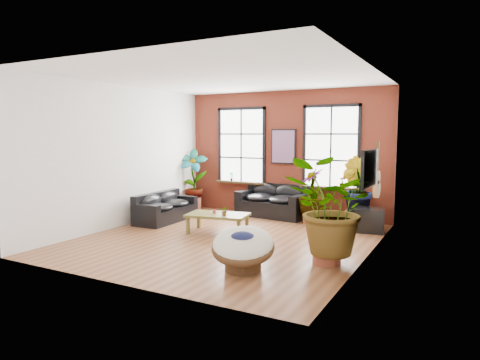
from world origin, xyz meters
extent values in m
cube|color=brown|center=(0.00, 0.00, -0.01)|extent=(6.00, 6.50, 0.02)
cube|color=white|center=(0.00, 0.00, 3.51)|extent=(6.00, 6.50, 0.02)
cube|color=#5B1F15|center=(0.00, 3.26, 1.75)|extent=(6.00, 0.02, 3.50)
cube|color=silver|center=(0.00, -3.26, 1.75)|extent=(6.00, 0.02, 3.50)
cube|color=silver|center=(-3.01, 0.00, 1.75)|extent=(0.02, 6.50, 3.50)
cube|color=silver|center=(3.01, 0.00, 1.75)|extent=(0.02, 6.50, 3.50)
cube|color=white|center=(-1.35, 3.20, 1.95)|extent=(1.40, 0.02, 2.10)
cube|color=#2F1F0D|center=(-1.35, 3.13, 0.87)|extent=(1.60, 0.22, 0.06)
cube|color=white|center=(1.35, 3.20, 1.95)|extent=(1.40, 0.02, 2.10)
cube|color=#2F1F0D|center=(1.35, 3.13, 0.87)|extent=(1.60, 0.22, 0.06)
cube|color=black|center=(-0.18, 2.86, 0.22)|extent=(2.05, 1.16, 0.44)
cube|color=black|center=(-0.14, 3.22, 0.67)|extent=(1.97, 0.45, 0.45)
cube|color=black|center=(-1.04, 2.96, 0.56)|extent=(0.34, 0.97, 0.23)
cube|color=black|center=(0.67, 2.77, 0.56)|extent=(0.34, 0.97, 0.23)
ellipsoid|color=black|center=(-0.56, 2.85, 0.51)|extent=(0.90, 0.88, 0.25)
ellipsoid|color=black|center=(-0.53, 3.12, 0.67)|extent=(0.84, 0.34, 0.44)
ellipsoid|color=black|center=(0.18, 2.77, 0.51)|extent=(0.90, 0.88, 0.25)
ellipsoid|color=black|center=(0.21, 3.04, 0.67)|extent=(0.84, 0.34, 0.44)
cube|color=black|center=(-2.40, 0.94, 0.19)|extent=(0.88, 1.93, 0.37)
cube|color=black|center=(-2.71, 0.93, 0.56)|extent=(0.27, 1.91, 0.38)
cube|color=black|center=(-2.37, 0.09, 0.47)|extent=(0.80, 0.23, 0.19)
cube|color=black|center=(-2.44, 1.79, 0.47)|extent=(0.80, 0.23, 0.19)
ellipsoid|color=black|center=(-2.34, 0.56, 0.42)|extent=(0.70, 0.86, 0.21)
ellipsoid|color=black|center=(-2.57, 0.55, 0.56)|extent=(0.25, 0.84, 0.37)
ellipsoid|color=black|center=(-2.38, 1.32, 0.42)|extent=(0.70, 0.86, 0.21)
ellipsoid|color=black|center=(-2.61, 1.31, 0.56)|extent=(0.25, 0.84, 0.37)
cube|color=brown|center=(-0.50, 0.43, 0.42)|extent=(1.52, 1.04, 0.06)
cube|color=#2F1F0D|center=(-0.47, 0.29, 0.45)|extent=(1.37, 0.27, 0.00)
cube|color=#2F1F0D|center=(-0.52, 0.56, 0.45)|extent=(1.37, 0.27, 0.00)
cube|color=brown|center=(-1.05, 0.00, 0.19)|extent=(0.08, 0.08, 0.39)
cube|color=brown|center=(0.17, 0.23, 0.19)|extent=(0.08, 0.08, 0.39)
cube|color=brown|center=(-1.16, 0.62, 0.19)|extent=(0.08, 0.08, 0.39)
cube|color=brown|center=(0.05, 0.85, 0.19)|extent=(0.08, 0.08, 0.39)
cylinder|color=#BC2F3A|center=(-0.60, 0.46, 0.49)|extent=(0.09, 0.09, 0.09)
cylinder|color=#4D321B|center=(1.33, -1.78, 0.12)|extent=(0.78, 0.78, 0.25)
torus|color=#4D321B|center=(1.33, -1.78, 0.41)|extent=(1.36, 1.36, 0.48)
ellipsoid|color=silver|center=(1.33, -1.78, 0.47)|extent=(1.33, 1.36, 0.66)
ellipsoid|color=#151A42|center=(1.35, -1.82, 0.59)|extent=(0.50, 0.45, 0.18)
cube|color=black|center=(0.00, 3.19, 1.95)|extent=(0.74, 0.04, 0.98)
cube|color=#0C7F8C|center=(0.00, 3.16, 1.95)|extent=(0.66, 0.02, 0.90)
cube|color=black|center=(2.95, 0.30, 1.65)|extent=(0.06, 1.25, 0.72)
cube|color=black|center=(2.92, 0.30, 1.65)|extent=(0.01, 1.15, 0.62)
cylinder|color=#B27F4C|center=(2.90, 1.35, 1.13)|extent=(0.09, 0.38, 0.38)
cylinder|color=#B27F4C|center=(2.90, 1.35, 1.38)|extent=(0.09, 0.30, 0.30)
cylinder|color=black|center=(2.90, 1.35, 1.13)|extent=(0.09, 0.11, 0.11)
cube|color=#2F1F0D|center=(2.90, 1.35, 1.75)|extent=(0.04, 0.05, 0.55)
cube|color=#2F1F0D|center=(2.90, 1.35, 2.07)|extent=(0.06, 0.06, 0.14)
cube|color=black|center=(2.61, 2.20, 0.28)|extent=(0.75, 0.66, 0.56)
cylinder|color=brown|center=(-2.73, 2.64, 0.19)|extent=(0.60, 0.60, 0.38)
cylinder|color=brown|center=(2.13, 2.81, 0.18)|extent=(0.67, 0.67, 0.36)
cylinder|color=brown|center=(2.46, -0.72, 0.19)|extent=(0.59, 0.59, 0.37)
cylinder|color=brown|center=(1.09, 2.50, 0.17)|extent=(0.58, 0.58, 0.34)
imported|color=#103E17|center=(-2.73, 2.67, 1.01)|extent=(1.08, 0.97, 1.71)
imported|color=#103E17|center=(2.14, 2.82, 0.95)|extent=(1.13, 1.11, 1.60)
imported|color=#103E17|center=(2.46, -0.74, 1.01)|extent=(1.92, 1.81, 1.71)
imported|color=#103E17|center=(1.07, 2.54, 0.78)|extent=(0.99, 0.99, 1.28)
imported|color=#103E17|center=(-0.26, 0.33, 0.56)|extent=(0.25, 0.23, 0.22)
imported|color=#103E17|center=(-1.65, 3.13, 1.04)|extent=(0.17, 0.17, 0.27)
imported|color=#103E17|center=(1.70, 3.13, 1.04)|extent=(0.19, 0.19, 0.27)
camera|label=1|loc=(4.60, -7.98, 2.30)|focal=32.00mm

